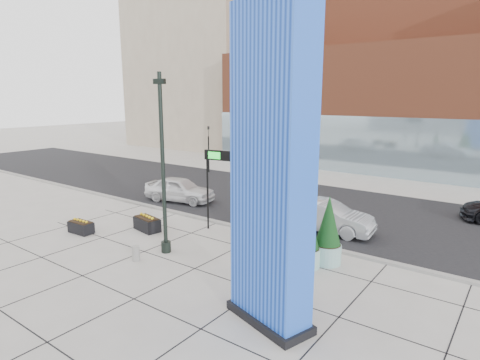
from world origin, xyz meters
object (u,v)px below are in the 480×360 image
Objects in this scene: car_silver_mid at (325,217)px; overhead_street_sign at (218,163)px; concrete_bollard at (136,253)px; car_white_west at (180,190)px; public_art_sculpture at (270,227)px; lamp_post at (163,182)px; blue_pylon at (271,177)px.

overhead_street_sign is at bearing 121.03° from car_silver_mid.
concrete_bollard is 0.14× the size of car_white_west.
lamp_post is at bearing -166.19° from public_art_sculpture.
car_white_west is (-9.74, 4.63, -0.66)m from public_art_sculpture.
car_white_west is at bearing 123.85° from concrete_bollard.
overhead_street_sign is 0.89× the size of car_white_west.
car_white_west reaches higher than car_silver_mid.
overhead_street_sign is 6.00m from car_silver_mid.
car_silver_mid is (4.75, 7.99, 0.47)m from concrete_bollard.
car_white_west is 10.07m from car_silver_mid.
public_art_sculpture reaches higher than concrete_bollard.
concrete_bollard is 5.85m from overhead_street_sign.
blue_pylon is 15.32m from car_white_west.
blue_pylon reaches higher than concrete_bollard.
overhead_street_sign reaches higher than car_white_west.
blue_pylon is 2.25× the size of overhead_street_sign.
overhead_street_sign reaches higher than car_silver_mid.
lamp_post is at bearing -100.04° from overhead_street_sign.
blue_pylon is 2.00× the size of car_white_west.
public_art_sculpture is (-2.45, 3.90, -3.00)m from blue_pylon.
overhead_street_sign is (0.11, 3.49, 0.38)m from lamp_post.
overhead_street_sign is at bearing -129.97° from car_white_west.
car_silver_mid is at bearing 121.08° from blue_pylon.
lamp_post is at bearing 77.42° from concrete_bollard.
car_silver_mid is at bearing 56.06° from lamp_post.
car_white_west is (-5.63, 6.54, -2.34)m from lamp_post.
overhead_street_sign is 0.86× the size of car_silver_mid.
car_silver_mid is (4.34, 3.12, -2.73)m from overhead_street_sign.
overhead_street_sign is at bearing 156.91° from blue_pylon.
lamp_post is 1.38× the size of public_art_sculpture.
public_art_sculpture is at bearing 36.72° from concrete_bollard.
concrete_bollard is at bearing -102.58° from lamp_post.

